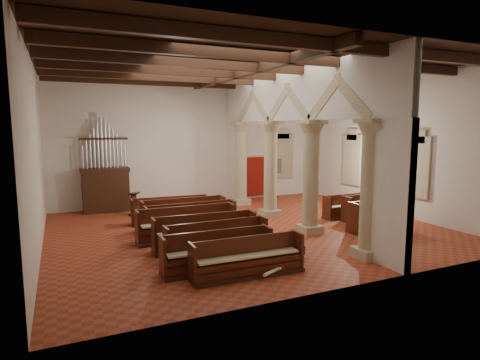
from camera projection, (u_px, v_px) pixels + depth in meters
name	position (u px, v px, depth m)	size (l,w,h in m)	color
floor	(247.00, 229.00, 15.16)	(14.00, 14.00, 0.00)	#9F3A22
ceiling	(248.00, 66.00, 14.37)	(14.00, 14.00, 0.00)	black
wall_back	(196.00, 143.00, 20.18)	(14.00, 0.02, 6.00)	silver
wall_front	(357.00, 163.00, 9.35)	(14.00, 0.02, 6.00)	silver
wall_left	(35.00, 155.00, 11.91)	(0.02, 12.00, 6.00)	silver
wall_right	(391.00, 146.00, 17.62)	(0.02, 12.00, 6.00)	silver
ceiling_beams	(248.00, 71.00, 14.39)	(13.80, 11.80, 0.30)	#311B0F
arcade	(290.00, 134.00, 15.42)	(0.90, 11.90, 6.00)	tan
window_right_a	(417.00, 167.00, 16.37)	(0.03, 1.00, 2.20)	#2E684E
window_right_b	(352.00, 160.00, 19.98)	(0.03, 1.00, 2.20)	#2E684E
window_back	(282.00, 156.00, 22.31)	(1.00, 0.03, 2.20)	#2E684E
pipe_organ	(105.00, 182.00, 18.11)	(2.10, 0.85, 4.40)	#311B0F
lectern	(134.00, 206.00, 17.32)	(0.49, 0.51, 1.07)	#372311
dossal_curtain	(259.00, 176.00, 21.78)	(1.80, 0.07, 2.17)	maroon
processional_banner	(277.00, 183.00, 21.81)	(0.50, 0.63, 2.29)	#311B0F
hymnal_box_a	(299.00, 250.00, 11.77)	(0.28, 0.23, 0.28)	navy
hymnal_box_b	(255.00, 236.00, 13.22)	(0.35, 0.28, 0.35)	navy
hymnal_box_c	(220.00, 226.00, 14.52)	(0.31, 0.25, 0.31)	#18148F
tube_heater_a	(275.00, 270.00, 10.34)	(0.09, 0.09, 0.88)	silver
tube_heater_b	(237.00, 256.00, 11.48)	(0.09, 0.09, 0.86)	white
nave_pew_0	(248.00, 263.00, 10.37)	(3.05, 0.74, 1.01)	#311B0F
nave_pew_1	(218.00, 257.00, 10.78)	(3.06, 0.80, 1.07)	#311B0F
nave_pew_2	(217.00, 244.00, 12.04)	(3.19, 0.75, 1.03)	#311B0F
nave_pew_3	(205.00, 237.00, 12.67)	(3.31, 0.90, 1.10)	#311B0F
nave_pew_4	(187.00, 229.00, 13.68)	(3.38, 0.81, 1.14)	#311B0F
nave_pew_5	(191.00, 224.00, 14.49)	(3.32, 0.74, 1.10)	#311B0F
nave_pew_6	(184.00, 218.00, 15.26)	(3.19, 0.78, 1.14)	#311B0F
nave_pew_7	(171.00, 214.00, 16.15)	(3.13, 0.90, 1.04)	#311B0F
aisle_pew_0	(377.00, 221.00, 14.85)	(2.39, 0.88, 1.15)	#311B0F
aisle_pew_1	(363.00, 212.00, 16.45)	(1.85, 0.75, 1.07)	#311B0F
aisle_pew_2	(346.00, 210.00, 17.01)	(2.01, 0.68, 0.98)	#311B0F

